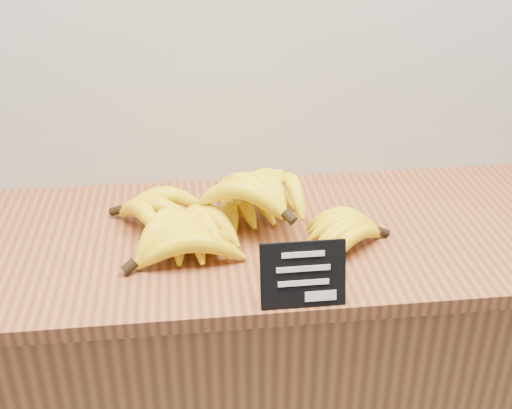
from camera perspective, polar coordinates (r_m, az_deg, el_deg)
The scene contains 4 objects.
counter at distance 1.62m, azimuth -0.21°, elevation -17.14°, with size 1.39×0.50×0.90m, color #955B30.
counter_top at distance 1.32m, azimuth -0.25°, elevation -2.96°, with size 1.41×0.54×0.03m, color #96532E.
chalkboard_sign at distance 1.09m, azimuth 4.21°, elevation -6.25°, with size 0.15×0.01×0.12m, color black.
banana_pile at distance 1.29m, azimuth -2.32°, elevation -0.66°, with size 0.56×0.36×0.13m.
Camera 1 is at (-0.26, 1.63, 1.61)m, focal length 45.00 mm.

